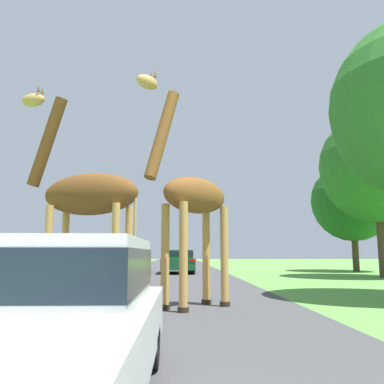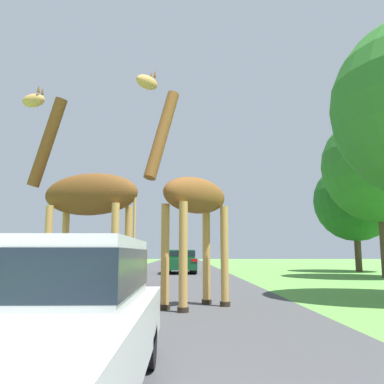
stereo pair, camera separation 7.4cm
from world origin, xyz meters
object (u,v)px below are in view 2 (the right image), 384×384
at_px(car_queue_right, 180,261).
at_px(tree_centre_back, 355,201).
at_px(giraffe_companion, 85,196).
at_px(car_lead_maroon, 37,318).
at_px(tree_right_cluster, 380,166).
at_px(giraffe_near_road, 192,201).
at_px(car_queue_left, 109,265).

xyz_separation_m(car_queue_right, tree_centre_back, (11.73, 1.64, 3.94)).
distance_m(giraffe_companion, car_lead_maroon, 5.24).
bearing_deg(car_queue_right, tree_centre_back, 7.97).
height_order(car_queue_right, tree_right_cluster, tree_right_cluster).
distance_m(giraffe_near_road, car_queue_right, 15.98).
distance_m(car_queue_right, tree_right_cluster, 12.44).
bearing_deg(car_queue_left, car_queue_right, 73.03).
bearing_deg(tree_centre_back, tree_right_cluster, -102.10).
xyz_separation_m(car_lead_maroon, tree_right_cluster, (11.27, 16.91, 4.91)).
bearing_deg(car_lead_maroon, tree_centre_back, 61.63).
xyz_separation_m(giraffe_companion, tree_centre_back, (13.55, 18.59, 2.30)).
xyz_separation_m(giraffe_near_road, car_queue_right, (-0.38, 15.88, -1.68)).
bearing_deg(giraffe_companion, car_lead_maroon, -152.39).
bearing_deg(giraffe_near_road, giraffe_companion, 71.90).
relative_size(giraffe_near_road, car_lead_maroon, 1.24).
bearing_deg(car_queue_left, giraffe_companion, -83.63).
distance_m(car_queue_left, tree_right_cluster, 14.48).
height_order(giraffe_companion, car_queue_right, giraffe_companion).
bearing_deg(giraffe_near_road, car_queue_right, -42.41).
distance_m(tree_centre_back, tree_right_cluster, 6.79).
xyz_separation_m(giraffe_near_road, giraffe_companion, (-2.20, -1.06, -0.04)).
bearing_deg(tree_right_cluster, car_queue_left, -163.05).
height_order(car_lead_maroon, tree_centre_back, tree_centre_back).
height_order(car_queue_right, tree_centre_back, tree_centre_back).
relative_size(giraffe_companion, tree_right_cluster, 0.57).
relative_size(car_lead_maroon, car_queue_left, 0.93).
bearing_deg(tree_centre_back, giraffe_companion, -126.09).
distance_m(car_lead_maroon, tree_centre_back, 26.98).
relative_size(car_lead_maroon, car_queue_right, 0.95).
bearing_deg(car_queue_left, tree_right_cluster, 16.95).
bearing_deg(car_queue_left, tree_centre_back, 36.14).
xyz_separation_m(giraffe_near_road, car_queue_left, (-3.10, 6.98, -1.68)).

